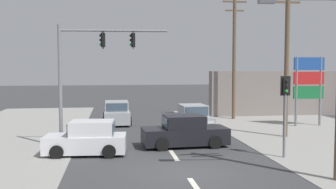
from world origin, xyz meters
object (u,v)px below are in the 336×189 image
object	(u,v)px
utility_pole_background_right	(234,55)
pedestal_signal_right_kerb	(285,103)
shopping_plaza_sign	(309,81)
sedan_receding_far	(193,118)
sedan_kerbside_parked	(117,113)
utility_pole_midground_right	(287,56)
sedan_crossing_left	(185,132)
traffic_signal_mast	(87,63)
hatchback_oncoming_mid	(87,139)

from	to	relation	value
utility_pole_background_right	pedestal_signal_right_kerb	world-z (taller)	utility_pole_background_right
pedestal_signal_right_kerb	shopping_plaza_sign	bearing A→B (deg)	56.89
sedan_receding_far	sedan_kerbside_parked	bearing A→B (deg)	145.21
sedan_receding_far	shopping_plaza_sign	bearing A→B (deg)	2.05
utility_pole_midground_right	sedan_crossing_left	size ratio (longest dim) A/B	1.99
pedestal_signal_right_kerb	utility_pole_background_right	bearing A→B (deg)	82.37
sedan_kerbside_parked	traffic_signal_mast	bearing A→B (deg)	-100.52
utility_pole_midground_right	pedestal_signal_right_kerb	world-z (taller)	utility_pole_midground_right
shopping_plaza_sign	traffic_signal_mast	bearing A→B (deg)	-160.53
pedestal_signal_right_kerb	sedan_kerbside_parked	xyz separation A→B (m)	(-7.09, 11.50, -1.71)
utility_pole_midground_right	sedan_receding_far	size ratio (longest dim) A/B	1.99
traffic_signal_mast	shopping_plaza_sign	bearing A→B (deg)	19.47
shopping_plaza_sign	sedan_kerbside_parked	world-z (taller)	shopping_plaza_sign
pedestal_signal_right_kerb	sedan_kerbside_parked	world-z (taller)	pedestal_signal_right_kerb
utility_pole_background_right	sedan_receding_far	distance (m)	7.23
pedestal_signal_right_kerb	sedan_crossing_left	world-z (taller)	pedestal_signal_right_kerb
shopping_plaza_sign	sedan_crossing_left	size ratio (longest dim) A/B	1.06
traffic_signal_mast	hatchback_oncoming_mid	distance (m)	3.81
traffic_signal_mast	pedestal_signal_right_kerb	size ratio (longest dim) A/B	1.69
pedestal_signal_right_kerb	sedan_kerbside_parked	distance (m)	13.62
utility_pole_background_right	shopping_plaza_sign	xyz separation A→B (m)	(3.85, -4.08, -1.86)
shopping_plaza_sign	sedan_kerbside_parked	distance (m)	13.18
utility_pole_background_right	pedestal_signal_right_kerb	distance (m)	12.90
sedan_receding_far	pedestal_signal_right_kerb	bearing A→B (deg)	-74.07
hatchback_oncoming_mid	sedan_receding_far	distance (m)	8.84
sedan_kerbside_parked	utility_pole_background_right	bearing A→B (deg)	6.89
pedestal_signal_right_kerb	sedan_receding_far	bearing A→B (deg)	105.93
traffic_signal_mast	shopping_plaza_sign	xyz separation A→B (m)	(14.11, 4.99, -1.16)
shopping_plaza_sign	sedan_kerbside_parked	xyz separation A→B (m)	(-12.62, 3.02, -2.28)
shopping_plaza_sign	sedan_crossing_left	xyz separation A→B (m)	(-9.37, -5.44, -2.28)
utility_pole_midground_right	sedan_receding_far	xyz separation A→B (m)	(-4.60, 3.38, -3.83)
sedan_crossing_left	hatchback_oncoming_mid	world-z (taller)	sedan_crossing_left
shopping_plaza_sign	hatchback_oncoming_mid	world-z (taller)	shopping_plaza_sign
sedan_crossing_left	sedan_kerbside_parked	size ratio (longest dim) A/B	1.02
shopping_plaza_sign	sedan_receding_far	bearing A→B (deg)	-177.95
pedestal_signal_right_kerb	sedan_crossing_left	bearing A→B (deg)	141.54
sedan_crossing_left	sedan_kerbside_parked	world-z (taller)	same
sedan_crossing_left	sedan_receding_far	size ratio (longest dim) A/B	1.00
utility_pole_midground_right	shopping_plaza_sign	bearing A→B (deg)	48.24
sedan_crossing_left	sedan_receding_far	xyz separation A→B (m)	(1.49, 5.16, 0.00)
traffic_signal_mast	sedan_receding_far	bearing A→B (deg)	37.05
shopping_plaza_sign	sedan_crossing_left	distance (m)	11.07
utility_pole_midground_right	pedestal_signal_right_kerb	bearing A→B (deg)	-115.13
sedan_receding_far	utility_pole_background_right	bearing A→B (deg)	47.28
traffic_signal_mast	pedestal_signal_right_kerb	world-z (taller)	traffic_signal_mast
shopping_plaza_sign	sedan_receding_far	world-z (taller)	shopping_plaza_sign
utility_pole_background_right	shopping_plaza_sign	world-z (taller)	utility_pole_background_right
hatchback_oncoming_mid	sedan_crossing_left	bearing A→B (deg)	14.12
utility_pole_midground_right	traffic_signal_mast	size ratio (longest dim) A/B	1.43
utility_pole_background_right	sedan_receding_far	size ratio (longest dim) A/B	2.14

